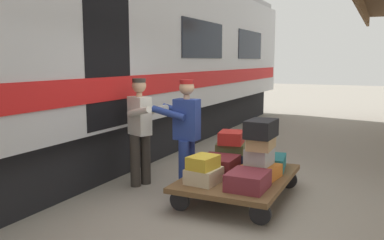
{
  "coord_description": "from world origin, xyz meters",
  "views": [
    {
      "loc": [
        -1.56,
        5.03,
        1.98
      ],
      "look_at": [
        0.85,
        -0.04,
        1.15
      ],
      "focal_mm": 37.85,
      "sensor_mm": 36.0,
      "label": 1
    }
  ],
  "objects": [
    {
      "name": "ground_plane",
      "position": [
        0.0,
        0.0,
        0.0
      ],
      "size": [
        60.0,
        60.0,
        0.0
      ],
      "primitive_type": "plane",
      "color": "gray"
    },
    {
      "name": "train_car",
      "position": [
        3.72,
        0.0,
        2.06
      ],
      "size": [
        3.03,
        20.28,
        4.0
      ],
      "color": "#B7BABF",
      "rests_on": "ground_plane"
    },
    {
      "name": "luggage_cart",
      "position": [
        0.25,
        -0.34,
        0.3
      ],
      "size": [
        1.37,
        1.98,
        0.34
      ],
      "color": "brown",
      "rests_on": "ground_plane"
    },
    {
      "name": "suitcase_cream_canvas",
      "position": [
        0.55,
        0.2,
        0.45
      ],
      "size": [
        0.43,
        0.48,
        0.2
      ],
      "primitive_type": "cube",
      "rotation": [
        0.0,
        0.0,
        -0.09
      ],
      "color": "beige",
      "rests_on": "luggage_cart"
    },
    {
      "name": "suitcase_navy_fabric",
      "position": [
        0.55,
        -0.89,
        0.44
      ],
      "size": [
        0.43,
        0.5,
        0.19
      ],
      "primitive_type": "cube",
      "rotation": [
        0.0,
        0.0,
        -0.14
      ],
      "color": "navy",
      "rests_on": "luggage_cart"
    },
    {
      "name": "suitcase_teal_softside",
      "position": [
        -0.06,
        -0.89,
        0.45
      ],
      "size": [
        0.53,
        0.64,
        0.2
      ],
      "primitive_type": "cube",
      "rotation": [
        0.0,
        0.0,
        0.14
      ],
      "color": "#1E666B",
      "rests_on": "luggage_cart"
    },
    {
      "name": "suitcase_maroon_trunk",
      "position": [
        0.55,
        -0.34,
        0.47
      ],
      "size": [
        0.52,
        0.54,
        0.24
      ],
      "primitive_type": "cube",
      "rotation": [
        0.0,
        0.0,
        0.01
      ],
      "color": "maroon",
      "rests_on": "luggage_cart"
    },
    {
      "name": "suitcase_orange_carryall",
      "position": [
        -0.06,
        -0.34,
        0.43
      ],
      "size": [
        0.54,
        0.59,
        0.18
      ],
      "primitive_type": "cube",
      "rotation": [
        0.0,
        0.0,
        -0.13
      ],
      "color": "#CC6B23",
      "rests_on": "luggage_cart"
    },
    {
      "name": "suitcase_burgundy_valise",
      "position": [
        -0.06,
        0.2,
        0.46
      ],
      "size": [
        0.48,
        0.56,
        0.22
      ],
      "primitive_type": "cube",
      "rotation": [
        0.0,
        0.0,
        -0.01
      ],
      "color": "maroon",
      "rests_on": "luggage_cart"
    },
    {
      "name": "suitcase_olive_duffel",
      "position": [
        0.57,
        -0.87,
        0.61
      ],
      "size": [
        0.51,
        0.46,
        0.16
      ],
      "primitive_type": "cube",
      "rotation": [
        0.0,
        0.0,
        0.24
      ],
      "color": "brown",
      "rests_on": "suitcase_navy_fabric"
    },
    {
      "name": "suitcase_yellow_case",
      "position": [
        0.56,
        0.22,
        0.63
      ],
      "size": [
        0.37,
        0.45,
        0.17
      ],
      "primitive_type": "cube",
      "rotation": [
        0.0,
        0.0,
        -0.14
      ],
      "color": "gold",
      "rests_on": "suitcase_cream_canvas"
    },
    {
      "name": "suitcase_red_plastic",
      "position": [
        0.55,
        -0.86,
        0.78
      ],
      "size": [
        0.43,
        0.49,
        0.19
      ],
      "primitive_type": "cube",
      "rotation": [
        0.0,
        0.0,
        0.17
      ],
      "color": "#AD231E",
      "rests_on": "suitcase_olive_duffel"
    },
    {
      "name": "suitcase_gray_aluminum",
      "position": [
        -0.04,
        -0.37,
        0.64
      ],
      "size": [
        0.35,
        0.44,
        0.24
      ],
      "primitive_type": "cube",
      "rotation": [
        0.0,
        0.0,
        -0.08
      ],
      "color": "#9EA0A5",
      "rests_on": "suitcase_orange_carryall"
    },
    {
      "name": "suitcase_tan_vintage",
      "position": [
        -0.07,
        -0.34,
        0.85
      ],
      "size": [
        0.33,
        0.5,
        0.17
      ],
      "primitive_type": "cube",
      "rotation": [
        0.0,
        0.0,
        0.03
      ],
      "color": "tan",
      "rests_on": "suitcase_gray_aluminum"
    },
    {
      "name": "suitcase_black_hardshell",
      "position": [
        -0.08,
        -0.3,
        1.05
      ],
      "size": [
        0.36,
        0.54,
        0.24
      ],
      "primitive_type": "cube",
      "rotation": [
        0.0,
        0.0,
        -0.03
      ],
      "color": "black",
      "rests_on": "suitcase_tan_vintage"
    },
    {
      "name": "porter_in_overalls",
      "position": [
        1.05,
        -0.25,
        0.93
      ],
      "size": [
        0.67,
        0.43,
        1.7
      ],
      "color": "navy",
      "rests_on": "ground_plane"
    },
    {
      "name": "porter_by_door",
      "position": [
        1.85,
        -0.28,
        0.93
      ],
      "size": [
        0.74,
        0.59,
        1.7
      ],
      "color": "#332D28",
      "rests_on": "ground_plane"
    }
  ]
}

